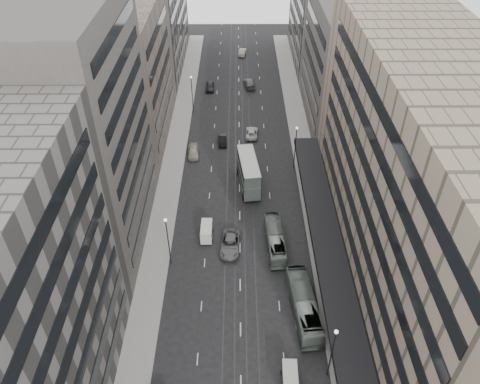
{
  "coord_description": "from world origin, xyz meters",
  "views": [
    {
      "loc": [
        -0.23,
        -33.12,
        48.82
      ],
      "look_at": [
        0.04,
        20.41,
        6.02
      ],
      "focal_mm": 35.0,
      "sensor_mm": 36.0,
      "label": 1
    }
  ],
  "objects_px": {
    "vw_microbus": "(290,380)",
    "sedan_2": "(230,244)",
    "panel_van": "(207,231)",
    "bus_near": "(304,305)",
    "bus_far": "(275,240)",
    "double_decker": "(249,172)"
  },
  "relations": [
    {
      "from": "bus_far",
      "to": "sedan_2",
      "type": "bearing_deg",
      "value": -0.4
    },
    {
      "from": "vw_microbus",
      "to": "sedan_2",
      "type": "xyz_separation_m",
      "value": [
        -6.73,
        21.15,
        -0.35
      ]
    },
    {
      "from": "bus_far",
      "to": "double_decker",
      "type": "xyz_separation_m",
      "value": [
        -3.57,
        14.47,
        1.46
      ]
    },
    {
      "from": "vw_microbus",
      "to": "bus_far",
      "type": "bearing_deg",
      "value": 92.4
    },
    {
      "from": "bus_far",
      "to": "bus_near",
      "type": "bearing_deg",
      "value": 100.52
    },
    {
      "from": "bus_near",
      "to": "double_decker",
      "type": "height_order",
      "value": "double_decker"
    },
    {
      "from": "bus_far",
      "to": "double_decker",
      "type": "height_order",
      "value": "double_decker"
    },
    {
      "from": "bus_far",
      "to": "vw_microbus",
      "type": "height_order",
      "value": "bus_far"
    },
    {
      "from": "panel_van",
      "to": "vw_microbus",
      "type": "bearing_deg",
      "value": -65.91
    },
    {
      "from": "bus_far",
      "to": "sedan_2",
      "type": "xyz_separation_m",
      "value": [
        -6.46,
        -0.27,
        -0.54
      ]
    },
    {
      "from": "bus_near",
      "to": "double_decker",
      "type": "xyz_separation_m",
      "value": [
        -6.37,
        26.25,
        1.25
      ]
    },
    {
      "from": "double_decker",
      "to": "panel_van",
      "type": "xyz_separation_m",
      "value": [
        -6.41,
        -12.52,
        -1.58
      ]
    },
    {
      "from": "vw_microbus",
      "to": "bus_near",
      "type": "bearing_deg",
      "value": 77.0
    },
    {
      "from": "sedan_2",
      "to": "bus_near",
      "type": "bearing_deg",
      "value": -47.06
    },
    {
      "from": "vw_microbus",
      "to": "panel_van",
      "type": "bearing_deg",
      "value": 115.37
    },
    {
      "from": "double_decker",
      "to": "panel_van",
      "type": "relative_size",
      "value": 2.7
    },
    {
      "from": "panel_van",
      "to": "bus_near",
      "type": "bearing_deg",
      "value": -46.64
    },
    {
      "from": "vw_microbus",
      "to": "sedan_2",
      "type": "relative_size",
      "value": 0.66
    },
    {
      "from": "bus_far",
      "to": "vw_microbus",
      "type": "relative_size",
      "value": 2.48
    },
    {
      "from": "vw_microbus",
      "to": "double_decker",
      "type": "bearing_deg",
      "value": 97.79
    },
    {
      "from": "bus_far",
      "to": "panel_van",
      "type": "xyz_separation_m",
      "value": [
        -9.98,
        1.95,
        -0.11
      ]
    },
    {
      "from": "bus_far",
      "to": "sedan_2",
      "type": "distance_m",
      "value": 6.49
    }
  ]
}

